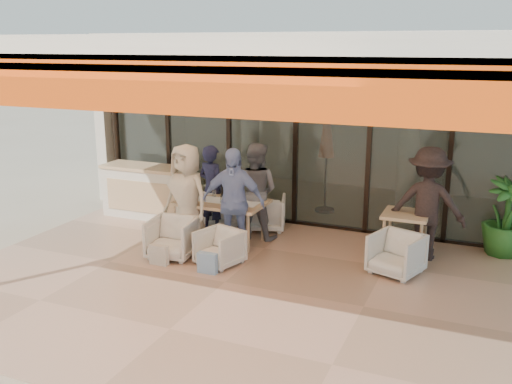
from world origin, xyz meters
TOP-DOWN VIEW (x-y plane):
  - ground at (0.00, 0.00)m, footprint 70.00×70.00m
  - terrace_floor at (0.00, 0.00)m, footprint 8.00×6.00m
  - terrace_structure at (0.00, -0.26)m, footprint 8.00×6.00m
  - glass_storefront at (0.00, 3.00)m, footprint 8.08×0.10m
  - interior_block at (0.01, 5.31)m, footprint 9.05×3.62m
  - host_counter at (-2.76, 2.30)m, footprint 1.85×0.65m
  - dining_table at (-0.81, 1.56)m, footprint 1.50×0.90m
  - chair_far_left at (-1.23, 2.50)m, footprint 0.77×0.74m
  - chair_far_right at (-0.39, 2.50)m, footprint 0.85×0.82m
  - chair_near_left at (-1.23, 0.60)m, footprint 0.77×0.73m
  - chair_near_right at (-0.39, 0.60)m, footprint 0.74×0.72m
  - diner_navy at (-1.23, 2.00)m, footprint 0.67×0.54m
  - diner_grey at (-0.39, 2.00)m, footprint 0.85×0.67m
  - diner_cream at (-1.23, 1.10)m, footprint 0.96×0.74m
  - diner_periwinkle at (-0.39, 1.10)m, footprint 1.08×0.57m
  - tote_bag_cream at (-1.23, 0.20)m, footprint 0.30×0.10m
  - tote_bag_blue at (-0.39, 0.20)m, footprint 0.30×0.10m
  - side_table at (2.18, 2.04)m, footprint 0.70×0.70m
  - side_chair at (2.18, 1.29)m, footprint 0.84×0.82m
  - standing_woman at (2.48, 2.12)m, footprint 1.19×0.71m
  - potted_palm at (3.63, 2.77)m, footprint 1.01×1.01m

SIDE VIEW (x-z plane):
  - ground at x=0.00m, z-range 0.00..0.00m
  - terrace_floor at x=0.00m, z-range 0.00..0.01m
  - tote_bag_cream at x=-1.23m, z-range 0.00..0.34m
  - tote_bag_blue at x=-0.39m, z-range 0.00..0.34m
  - chair_near_right at x=-0.39m, z-range 0.00..0.62m
  - chair_far_left at x=-1.23m, z-range 0.00..0.67m
  - side_chair at x=2.18m, z-range 0.00..0.70m
  - chair_far_right at x=-0.39m, z-range 0.00..0.71m
  - chair_near_left at x=-1.23m, z-range 0.00..0.72m
  - host_counter at x=-2.76m, z-range 0.01..1.05m
  - side_table at x=2.18m, z-range 0.27..1.01m
  - potted_palm at x=3.63m, z-range 0.00..1.28m
  - dining_table at x=-0.81m, z-range 0.22..1.15m
  - diner_navy at x=-1.23m, z-range 0.00..1.60m
  - diner_grey at x=-0.39m, z-range 0.00..1.70m
  - diner_cream at x=-1.23m, z-range 0.00..1.76m
  - diner_periwinkle at x=-0.39m, z-range 0.00..1.76m
  - standing_woman at x=2.48m, z-range 0.00..1.81m
  - glass_storefront at x=0.00m, z-range 0.00..3.20m
  - interior_block at x=0.01m, z-range 0.47..3.99m
  - terrace_structure at x=0.00m, z-range 1.55..4.95m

